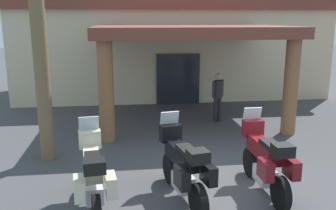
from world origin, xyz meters
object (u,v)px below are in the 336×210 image
at_px(motorcycle_cream, 93,176).
at_px(pedestrian, 218,94).
at_px(motorcycle_maroon, 266,160).
at_px(motorcycle_black, 184,167).
at_px(motel_building, 171,47).

bearing_deg(motorcycle_cream, pedestrian, -41.67).
bearing_deg(motorcycle_cream, motorcycle_maroon, -92.15).
distance_m(motorcycle_black, motorcycle_maroon, 1.73).
distance_m(motel_building, motorcycle_cream, 11.36).
bearing_deg(pedestrian, motel_building, -22.82).
relative_size(motorcycle_maroon, pedestrian, 1.30).
xyz_separation_m(motel_building, pedestrian, (0.96, -5.23, -1.22)).
bearing_deg(motorcycle_black, motorcycle_cream, 85.38).
distance_m(motorcycle_cream, motorcycle_maroon, 3.47).
xyz_separation_m(motorcycle_black, motorcycle_maroon, (1.72, 0.12, 0.00)).
xyz_separation_m(motorcycle_cream, pedestrian, (3.84, 5.66, 0.29)).
relative_size(motorcycle_cream, pedestrian, 1.30).
bearing_deg(pedestrian, motorcycle_cream, 112.68).
height_order(motorcycle_cream, pedestrian, pedestrian).
height_order(motorcycle_black, motorcycle_maroon, same).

